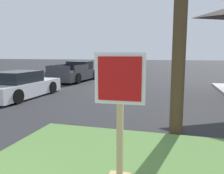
% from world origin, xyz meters
% --- Properties ---
extents(stop_sign, '(0.75, 0.29, 1.99)m').
position_xyz_m(stop_sign, '(2.18, 2.27, 1.04)').
color(stop_sign, tan).
rests_on(stop_sign, grass_corner_patch).
extents(manhole_cover, '(0.70, 0.70, 0.02)m').
position_xyz_m(manhole_cover, '(0.16, 4.58, 0.01)').
color(manhole_cover, black).
rests_on(manhole_cover, ground).
extents(parked_sedan_white, '(1.92, 4.38, 1.25)m').
position_xyz_m(parked_sedan_white, '(-4.06, 8.20, 0.54)').
color(parked_sedan_white, silver).
rests_on(parked_sedan_white, ground).
extents(pickup_truck_charcoal, '(2.33, 5.27, 1.48)m').
position_xyz_m(pickup_truck_charcoal, '(-4.31, 15.13, 0.62)').
color(pickup_truck_charcoal, '#38383D').
rests_on(pickup_truck_charcoal, ground).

